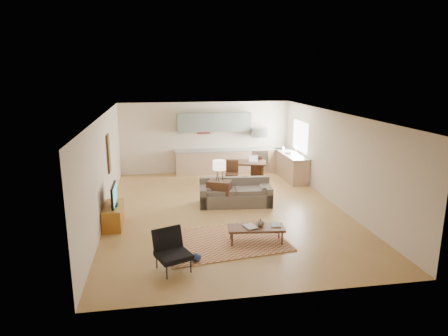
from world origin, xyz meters
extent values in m
plane|color=#A67941|center=(0.00, 0.00, 0.00)|extent=(9.00, 9.00, 0.00)
plane|color=white|center=(0.00, 0.00, 2.70)|extent=(9.00, 9.00, 0.00)
plane|color=beige|center=(0.00, 4.50, 1.35)|extent=(6.50, 0.00, 6.50)
plane|color=beige|center=(0.00, -4.50, 1.35)|extent=(6.50, 0.00, 6.50)
plane|color=beige|center=(-3.25, 0.00, 1.35)|extent=(0.00, 9.00, 9.00)
plane|color=beige|center=(3.25, 0.00, 1.35)|extent=(0.00, 9.00, 9.00)
cube|color=#A5A8AD|center=(2.00, 4.18, 0.45)|extent=(0.62, 0.62, 0.90)
cube|color=#A5A8AD|center=(2.00, 4.20, 1.55)|extent=(0.62, 0.40, 0.35)
cube|color=slate|center=(0.30, 4.33, 1.95)|extent=(2.80, 0.34, 0.70)
cube|color=white|center=(3.23, 3.00, 1.55)|extent=(0.02, 1.40, 1.05)
cube|color=#9B4A2F|center=(-0.41, -2.13, 0.01)|extent=(3.03, 2.30, 0.02)
imported|color=maroon|center=(0.05, -2.34, 0.40)|extent=(0.40, 0.45, 0.03)
imported|color=navy|center=(0.68, -2.25, 0.40)|extent=(0.36, 0.40, 0.02)
imported|color=black|center=(0.42, -2.27, 0.47)|extent=(0.22, 0.22, 0.18)
imported|color=#FDECC3|center=(2.83, 3.70, 1.02)|extent=(0.10, 0.10, 0.19)
camera|label=1|loc=(-1.80, -10.55, 3.83)|focal=32.00mm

